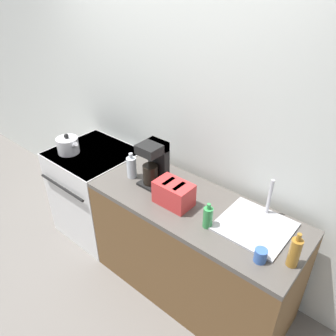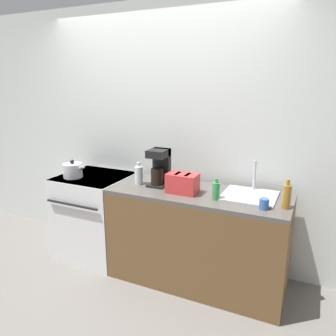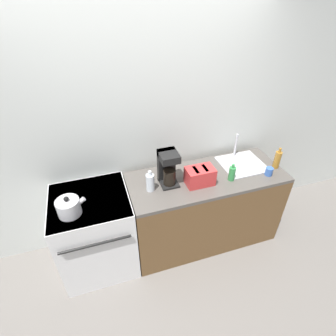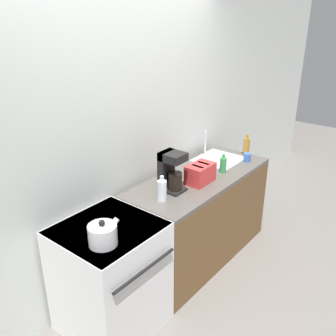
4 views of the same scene
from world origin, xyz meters
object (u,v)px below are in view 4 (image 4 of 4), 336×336
object	(u,v)px
toaster	(200,173)
stove	(111,276)
bottle_green	(223,165)
bottle_clear	(162,190)
cup_blue	(247,157)
coffee_maker	(171,171)
kettle	(103,235)
bottle_amber	(246,146)

from	to	relation	value
toaster	stove	bearing A→B (deg)	174.77
bottle_green	bottle_clear	distance (m)	0.80
bottle_green	cup_blue	world-z (taller)	bottle_green
coffee_maker	bottle_green	world-z (taller)	coffee_maker
kettle	bottle_amber	distance (m)	2.06
kettle	bottle_clear	distance (m)	0.73
cup_blue	bottle_clear	bearing A→B (deg)	173.10
bottle_amber	cup_blue	xyz separation A→B (m)	(-0.15, -0.09, -0.06)
kettle	bottle_clear	bearing A→B (deg)	7.18
bottle_amber	kettle	bearing A→B (deg)	-178.95
bottle_green	bottle_amber	size ratio (longest dim) A/B	0.78
kettle	bottle_green	xyz separation A→B (m)	(1.51, -0.01, 0.00)
toaster	bottle_clear	xyz separation A→B (m)	(-0.47, 0.05, 0.00)
kettle	cup_blue	world-z (taller)	kettle
bottle_green	cup_blue	size ratio (longest dim) A/B	2.16
kettle	toaster	world-z (taller)	kettle
kettle	coffee_maker	xyz separation A→B (m)	(0.91, 0.15, 0.11)
bottle_clear	cup_blue	size ratio (longest dim) A/B	2.52
bottle_green	bottle_clear	xyz separation A→B (m)	(-0.79, 0.10, 0.01)
bottle_clear	cup_blue	bearing A→B (deg)	-6.90
kettle	bottle_green	distance (m)	1.51
coffee_maker	bottle_green	bearing A→B (deg)	-14.69
stove	kettle	bearing A→B (deg)	-138.90
stove	cup_blue	xyz separation A→B (m)	(1.76, -0.19, 0.47)
stove	kettle	xyz separation A→B (m)	(-0.15, -0.13, 0.51)
stove	bottle_green	xyz separation A→B (m)	(1.36, -0.14, 0.51)
bottle_clear	bottle_green	bearing A→B (deg)	-6.92
coffee_maker	bottle_green	size ratio (longest dim) A/B	1.90
stove	bottle_clear	xyz separation A→B (m)	(0.57, -0.04, 0.52)
kettle	bottle_amber	world-z (taller)	bottle_amber
bottle_clear	stove	bearing A→B (deg)	175.65
stove	kettle	distance (m)	0.54
bottle_green	cup_blue	distance (m)	0.40
toaster	bottle_green	distance (m)	0.32
stove	bottle_green	size ratio (longest dim) A/B	4.85
bottle_green	bottle_amber	xyz separation A→B (m)	(0.55, 0.04, 0.02)
stove	bottle_clear	world-z (taller)	bottle_clear
toaster	bottle_amber	distance (m)	0.87
bottle_green	bottle_amber	world-z (taller)	bottle_amber
stove	bottle_amber	distance (m)	1.98
toaster	coffee_maker	world-z (taller)	coffee_maker
coffee_maker	bottle_clear	size ratio (longest dim) A/B	1.62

